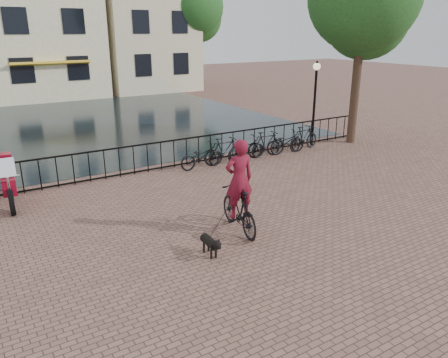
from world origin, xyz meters
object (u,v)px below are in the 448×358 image
dog (210,245)px  motorcycle (7,177)px  cyclist (239,192)px  lamp_post (315,90)px

dog → motorcycle: motorcycle is taller
dog → motorcycle: bearing=122.2°
cyclist → motorcycle: cyclist is taller
cyclist → dog: 1.60m
lamp_post → cyclist: (-7.12, -5.15, -1.35)m
cyclist → dog: size_ratio=3.55×
lamp_post → dog: 10.40m
cyclist → dog: bearing=38.5°
cyclist → lamp_post: bearing=-135.3°
cyclist → motorcycle: bearing=-38.3°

